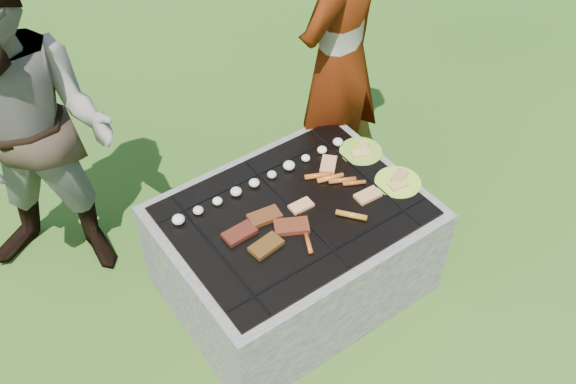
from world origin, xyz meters
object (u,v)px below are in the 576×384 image
cook (340,60)px  bystander (30,141)px  plate_far (361,152)px  plate_near (398,182)px  fire_pit (293,252)px

cook → bystander: 1.70m
bystander → plate_far: bearing=13.1°
plate_far → bystander: bystander is taller
plate_near → bystander: bystander is taller
plate_far → fire_pit: bearing=-165.6°
fire_pit → cook: 1.12m
plate_far → plate_near: same height
plate_near → plate_far: bearing=90.2°
fire_pit → plate_far: plate_far is taller
fire_pit → plate_far: size_ratio=4.30×
plate_near → bystander: size_ratio=0.17×
plate_far → plate_near: (0.00, -0.30, 0.00)m
plate_far → cook: bearing=68.1°
fire_pit → bystander: bearing=136.6°
bystander → fire_pit: bearing=-3.9°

